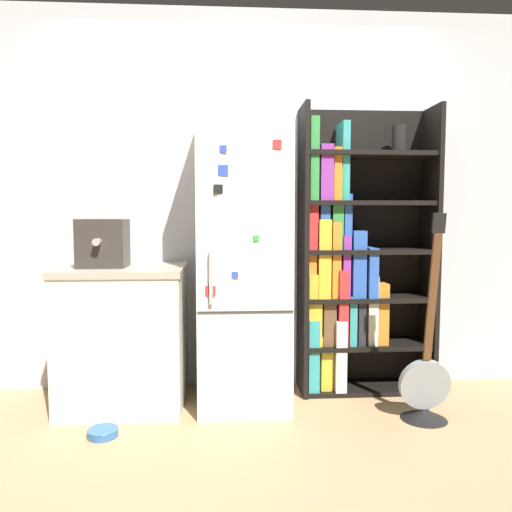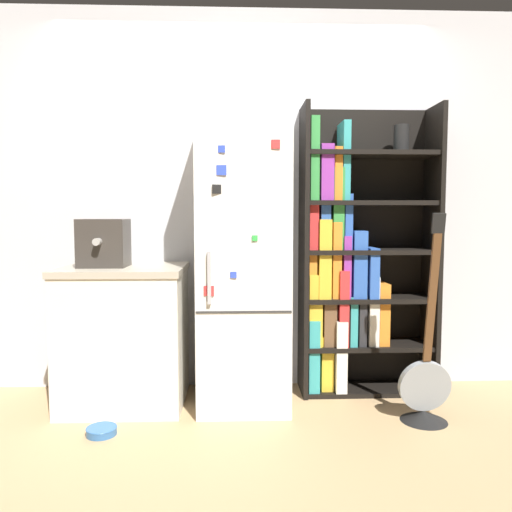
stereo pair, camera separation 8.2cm
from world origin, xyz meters
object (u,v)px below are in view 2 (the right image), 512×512
Objects in this scene: espresso_machine at (104,243)px; pet_bowl at (102,430)px; refrigerator at (243,256)px; bookshelf at (350,265)px; guitar at (425,392)px.

espresso_machine is 1.80× the size of pet_bowl.
refrigerator is 11.19× the size of pet_bowl.
espresso_machine is at bearing -172.91° from bookshelf.
bookshelf reaches higher than refrigerator.
pet_bowl is (-0.79, -0.47, -0.92)m from refrigerator.
refrigerator is 6.20× the size of espresso_machine.
pet_bowl is (-1.51, -0.66, -0.84)m from bookshelf.
refrigerator is 1.30m from pet_bowl.
espresso_machine is (-0.87, -0.01, 0.09)m from refrigerator.
refrigerator is 1.35m from guitar.
bookshelf is 11.42× the size of pet_bowl.
refrigerator is 0.98× the size of bookshelf.
espresso_machine is 2.13m from guitar.
refrigerator reaches higher than espresso_machine.
refrigerator is 1.55× the size of guitar.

